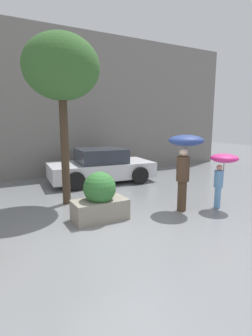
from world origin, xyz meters
name	(u,v)px	position (x,y,z in m)	size (l,w,h in m)	color
ground_plane	(129,232)	(0.00, 0.00, 0.00)	(40.00, 40.00, 0.00)	slate
building_facade	(51,104)	(0.00, 6.50, 3.00)	(18.00, 0.30, 6.00)	gray
planter_box	(100,199)	(-0.27, 0.93, 0.52)	(1.27, 0.76, 1.16)	gray
person_adult	(185,153)	(1.94, 0.56, 1.50)	(0.90, 0.90, 1.96)	#473323
person_child	(223,166)	(2.90, 0.17, 1.16)	(0.71, 0.71, 1.47)	#669ED1
parked_car_near	(101,166)	(1.33, 4.60, 0.59)	(4.02, 2.31, 1.28)	silver
street_tree	(61,69)	(-0.61, 2.54, 3.64)	(2.00, 2.00, 4.54)	#423323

